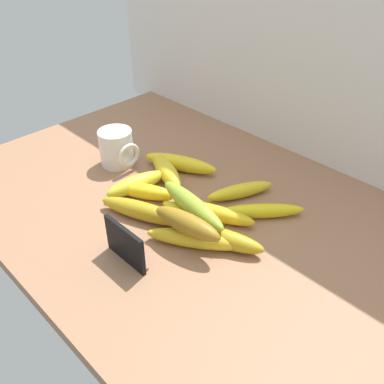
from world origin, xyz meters
TOP-DOWN VIEW (x-y plane):
  - counter_top at (0.00, 0.00)cm, footprint 110.00×76.00cm
  - back_wall at (0.00, 39.00)cm, footprint 130.00×2.00cm
  - chalkboard_sign at (7.19, -20.34)cm, footprint 11.00×1.80cm
  - coffee_mug at (-22.90, 0.27)cm, footprint 10.15×8.65cm
  - banana_0 at (-8.85, 4.42)cm, footprint 16.60×9.83cm
  - banana_1 at (9.09, 11.40)cm, footprint 9.92×16.34cm
  - banana_2 at (-6.19, -4.64)cm, footprint 14.90×10.76cm
  - banana_3 at (7.44, -4.12)cm, footprint 15.53×3.40cm
  - banana_4 at (17.03, 8.83)cm, footprint 15.20×16.54cm
  - banana_5 at (13.89, -7.82)cm, footprint 19.28×14.69cm
  - banana_6 at (-0.66, -9.86)cm, footprint 20.55×11.39cm
  - banana_7 at (-9.88, -4.33)cm, footprint 6.36×16.04cm
  - banana_8 at (-9.34, 9.53)cm, footprint 19.49×11.63cm
  - banana_9 at (17.56, -4.03)cm, footprint 17.38×9.85cm
  - banana_10 at (10.24, 0.85)cm, footprint 18.84×10.60cm
  - banana_11 at (8.28, -3.56)cm, footprint 20.54×6.86cm
  - banana_12 at (12.42, -9.10)cm, footprint 15.83×6.53cm

SIDE VIEW (x-z plane):
  - counter_top at x=0.00cm, z-range 0.00..3.00cm
  - banana_3 at x=7.44cm, z-range 3.00..6.24cm
  - banana_4 at x=17.03cm, z-range 3.00..6.24cm
  - banana_1 at x=9.09cm, z-range 3.00..6.39cm
  - banana_10 at x=10.24cm, z-range 3.00..6.58cm
  - banana_2 at x=-6.19cm, z-range 3.00..6.67cm
  - banana_5 at x=13.89cm, z-range 3.00..6.73cm
  - banana_9 at x=17.56cm, z-range 3.00..6.98cm
  - banana_6 at x=-0.66cm, z-range 3.00..7.04cm
  - banana_8 at x=-9.34cm, z-range 3.00..7.05cm
  - banana_7 at x=-9.88cm, z-range 3.00..7.09cm
  - banana_0 at x=-8.85cm, z-range 3.00..7.35cm
  - chalkboard_sign at x=7.19cm, z-range 2.66..11.06cm
  - coffee_mug at x=-22.90cm, z-range 3.00..12.53cm
  - banana_11 at x=8.28cm, z-range 6.24..10.16cm
  - banana_12 at x=12.42cm, z-range 6.73..10.92cm
  - back_wall at x=0.00cm, z-range 0.00..70.00cm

